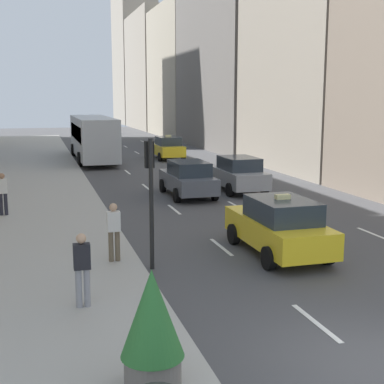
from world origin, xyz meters
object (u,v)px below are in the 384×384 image
Objects in this scene: taxi_lead at (279,226)px; city_bus at (93,137)px; sedan_black_near at (238,174)px; traffic_light_pole at (150,182)px; pedestrian_near_curb at (82,266)px; pedestrian_mid_block at (114,229)px; taxi_second at (168,148)px; pedestrian_far_walking at (3,192)px; sedan_silver_behind at (188,178)px; planter_with_shrub at (152,328)px.

taxi_lead is 0.38× the size of city_bus.
traffic_light_pole reaches higher than sedan_black_near.
pedestrian_near_curb is 3.32m from pedestrian_mid_block.
pedestrian_near_curb is at bearing -107.17° from taxi_second.
taxi_second is 0.38× the size of city_bus.
pedestrian_far_walking is (-5.39, -18.87, -0.72)m from city_bus.
taxi_second is at bearing 79.87° from sedan_silver_behind.
traffic_light_pole is at bearing -104.60° from taxi_second.
city_bus is at bearing 174.23° from taxi_second.
pedestrian_far_walking is 8.81m from traffic_light_pole.
sedan_black_near is at bearing 53.78° from pedestrian_mid_block.
taxi_lead and taxi_second have the same top height.
city_bus is 26.50m from traffic_light_pole.
pedestrian_far_walking is (-3.30, 7.16, 0.00)m from pedestrian_mid_block.
city_bus is at bearing 85.71° from planter_with_shrub.
sedan_silver_behind is at bearing -100.13° from taxi_second.
sedan_black_near is at bearing 65.03° from planter_with_shrub.
city_bus is 7.04× the size of pedestrian_far_walking.
taxi_second is at bearing 73.16° from pedestrian_mid_block.
sedan_black_near is 16.26m from pedestrian_near_curb.
city_bus reaches higher than taxi_lead.
pedestrian_far_walking is (-11.01, -18.31, 0.19)m from taxi_second.
sedan_black_near is 2.75× the size of pedestrian_near_curb.
sedan_black_near is 13.05m from pedestrian_mid_block.
pedestrian_mid_block is at bearing 155.64° from traffic_light_pole.
taxi_second is 26.81m from traffic_light_pole.
pedestrian_mid_block reaches higher than sedan_black_near.
planter_with_shrub is at bearing -114.97° from sedan_black_near.
city_bus is (-5.61, 0.57, 0.91)m from taxi_second.
traffic_light_pole is at bearing -60.75° from pedestrian_far_walking.
pedestrian_near_curb is at bearing -78.08° from pedestrian_far_walking.
sedan_silver_behind is 16.50m from city_bus.
city_bus reaches higher than planter_with_shrub.
pedestrian_near_curb is at bearing -96.30° from city_bus.
sedan_silver_behind is (-2.80, -0.72, -0.02)m from sedan_black_near.
taxi_lead is 4.92m from pedestrian_mid_block.
sedan_silver_behind is at bearing 17.85° from pedestrian_far_walking.
traffic_light_pole is at bearing -24.36° from pedestrian_mid_block.
sedan_black_near is (0.00, -14.94, 0.01)m from taxi_second.
pedestrian_mid_block is (-2.10, -26.04, -0.72)m from city_bus.
taxi_second reaches higher than sedan_silver_behind.
pedestrian_near_curb is at bearing 101.64° from planter_with_shrub.
taxi_lead is 4.24m from traffic_light_pole.
taxi_lead reaches higher than pedestrian_mid_block.
sedan_black_near is at bearing 75.37° from taxi_lead.
taxi_second is 2.67× the size of pedestrian_far_walking.
taxi_second is 33.28m from planter_with_shrub.
pedestrian_far_walking is at bearing 101.85° from planter_with_shrub.
sedan_silver_behind is 0.39× the size of city_bus.
pedestrian_near_curb is (-8.83, -28.60, 0.19)m from taxi_second.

